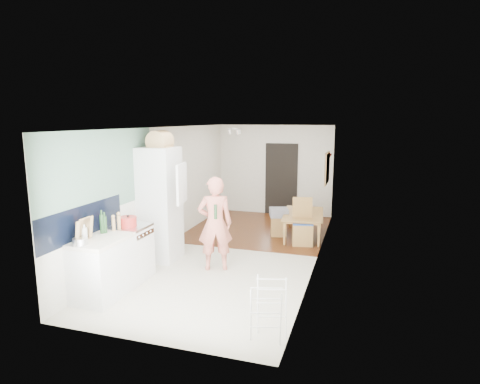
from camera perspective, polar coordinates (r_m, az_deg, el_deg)
The scene contains 32 objects.
room_shell at distance 7.90m, azimuth -0.53°, elevation 0.05°, with size 3.20×7.00×2.50m, color silver, non-canonical shape.
floor at distance 8.21m, azimuth -0.51°, elevation -8.56°, with size 3.20×7.00×0.01m, color beige.
wood_floor_overlay at distance 9.91m, azimuth 2.76°, elevation -5.20°, with size 3.20×3.30×0.01m, color #562D0E.
sage_wall_panel at distance 6.75m, azimuth -18.92°, elevation 2.86°, with size 0.02×3.00×1.30m, color slate.
tile_splashback at distance 6.44m, azimuth -21.39°, elevation -3.98°, with size 0.02×1.90×0.50m, color black.
doorway_recess at distance 11.22m, azimuth 5.89°, elevation 1.78°, with size 0.90×0.04×2.00m, color black.
base_cabinet at distance 6.48m, azimuth -18.96°, elevation -10.40°, with size 0.60×0.90×0.86m, color white.
worktop at distance 6.34m, azimuth -19.20°, elevation -6.50°, with size 0.62×0.92×0.06m, color white.
range_cooker at distance 7.06m, azimuth -15.36°, elevation -8.40°, with size 0.60×0.60×0.88m, color white.
cooker_top at distance 6.92m, azimuth -15.54°, elevation -4.79°, with size 0.60×0.60×0.04m, color silver.
fridge_housing at distance 7.72m, azimuth -11.34°, elevation -1.72°, with size 0.66×0.66×2.15m, color white.
fridge_door at distance 7.10m, azimuth -8.30°, elevation 1.22°, with size 0.56×0.04×0.70m, color white.
fridge_interior at distance 7.49m, azimuth -9.38°, elevation 1.67°, with size 0.02×0.52×0.66m, color white.
pinboard at distance 9.40m, azimuth 12.30°, elevation 3.32°, with size 0.03×0.90×0.70m, color tan.
pinboard_frame at distance 9.40m, azimuth 12.21°, elevation 3.33°, with size 0.01×0.94×0.74m, color #AC763B.
wall_sconce at distance 10.02m, azimuth 12.45°, elevation 4.89°, with size 0.18×0.18×0.16m, color maroon.
person at distance 7.08m, azimuth -3.59°, elevation -3.32°, with size 0.73×0.48×1.99m, color #E07A66.
dining_table at distance 9.29m, azimuth 9.15°, elevation -4.93°, with size 1.33×0.74×0.47m, color #AC763B.
dining_chair at distance 8.65m, azimuth 8.90°, elevation -4.24°, with size 0.42×0.42×1.00m, color #AC763B, non-canonical shape.
stool at distance 9.31m, azimuth 5.50°, elevation -4.85°, with size 0.35×0.35×0.46m, color #AC763B, non-canonical shape.
grey_drape at distance 9.24m, azimuth 5.55°, elevation -2.91°, with size 0.41×0.41×0.19m, color gray.
drying_rack at distance 5.08m, azimuth 4.13°, elevation -16.51°, with size 0.38×0.34×0.74m, color white, non-canonical shape.
bread_bin at distance 7.59m, azimuth -11.31°, elevation 7.10°, with size 0.41×0.39×0.22m, color tan, non-canonical shape.
red_casserole at distance 6.84m, azimuth -15.62°, elevation -4.09°, with size 0.28×0.28×0.17m, color red.
steel_pan at distance 6.09m, azimuth -21.78°, elevation -6.56°, with size 0.20×0.20×0.10m, color silver.
held_bottle at distance 6.86m, azimuth -3.50°, elevation -2.82°, with size 0.05×0.05×0.25m, color #1F4321.
bottle_a at distance 6.57m, azimuth -18.67°, elevation -4.40°, with size 0.06×0.06×0.27m, color #1F4321.
bottle_b at distance 6.55m, azimuth -19.04°, elevation -4.34°, with size 0.07×0.07×0.30m, color #1F4321.
bottle_c at distance 6.21m, azimuth -21.25°, elevation -5.69°, with size 0.08×0.08×0.21m, color silver.
pepper_mill_front at distance 6.66m, azimuth -17.55°, elevation -4.43°, with size 0.05×0.05×0.20m, color tan.
pepper_mill_back at distance 6.73m, azimuth -16.84°, elevation -4.14°, with size 0.06×0.06×0.22m, color tan.
chopping_boards at distance 6.21m, azimuth -21.30°, elevation -5.00°, with size 0.04×0.26×0.35m, color tan, non-canonical shape.
Camera 1 is at (2.37, -7.40, 2.67)m, focal length 30.00 mm.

